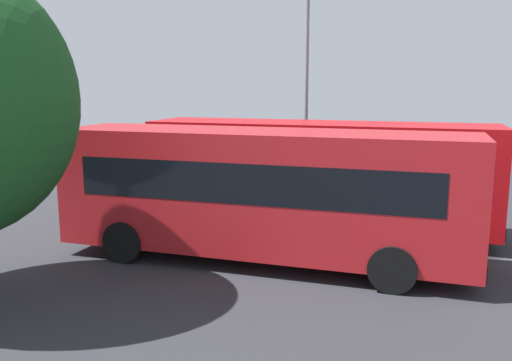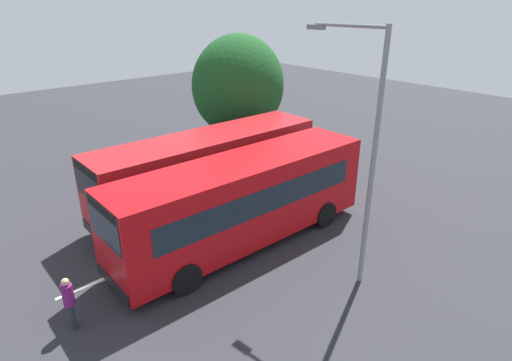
{
  "view_description": "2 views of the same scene",
  "coord_description": "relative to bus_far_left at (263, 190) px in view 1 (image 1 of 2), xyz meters",
  "views": [
    {
      "loc": [
        3.68,
        -14.59,
        4.54
      ],
      "look_at": [
        -1.25,
        1.04,
        1.61
      ],
      "focal_mm": 37.49,
      "sensor_mm": 36.0,
      "label": 1
    },
    {
      "loc": [
        9.68,
        12.72,
        8.81
      ],
      "look_at": [
        -1.09,
        0.42,
        1.77
      ],
      "focal_mm": 29.76,
      "sensor_mm": 36.0,
      "label": 2
    }
  ],
  "objects": [
    {
      "name": "lane_stripe_outer_left",
      "position": [
        0.18,
        1.75,
        -1.88
      ],
      "size": [
        14.66,
        0.78,
        0.01
      ],
      "primitive_type": "cube",
      "rotation": [
        0.0,
        0.0,
        0.05
      ],
      "color": "silver",
      "rests_on": "ground"
    },
    {
      "name": "street_lamp",
      "position": [
        -0.59,
        7.6,
        2.84
      ],
      "size": [
        0.51,
        2.65,
        8.2
      ],
      "rotation": [
        0.0,
        0.0,
        -1.44
      ],
      "color": "gray",
      "rests_on": "ground"
    },
    {
      "name": "ground_plane",
      "position": [
        0.18,
        1.75,
        -1.88
      ],
      "size": [
        70.95,
        70.95,
        0.0
      ],
      "primitive_type": "plane",
      "color": "#2B2B30"
    },
    {
      "name": "bus_center_left",
      "position": [
        0.79,
        3.37,
        0.0
      ],
      "size": [
        10.64,
        2.76,
        3.41
      ],
      "rotation": [
        0.0,
        0.0,
        -0.01
      ],
      "color": "#B70C11",
      "rests_on": "ground"
    },
    {
      "name": "bus_far_left",
      "position": [
        0.0,
        0.0,
        0.0
      ],
      "size": [
        10.63,
        2.74,
        3.41
      ],
      "rotation": [
        0.0,
        0.0,
        -0.01
      ],
      "color": "#AD191E",
      "rests_on": "ground"
    }
  ]
}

